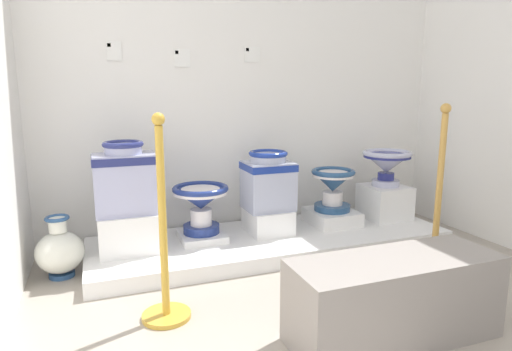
{
  "coord_description": "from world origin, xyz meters",
  "views": [
    {
      "loc": [
        0.45,
        -0.4,
        1.15
      ],
      "look_at": [
        1.51,
        2.44,
        0.56
      ],
      "focal_mm": 30.39,
      "sensor_mm": 36.0,
      "label": 1
    }
  ],
  "objects": [
    {
      "name": "antique_toilet_slender_white",
      "position": [
        2.69,
        2.51,
        0.58
      ],
      "size": [
        0.4,
        0.4,
        0.29
      ],
      "color": "silver",
      "rests_on": "plinth_block_slender_white"
    },
    {
      "name": "info_placard_second",
      "position": [
        1.09,
        2.86,
        1.39
      ],
      "size": [
        0.12,
        0.01,
        0.13
      ],
      "color": "white"
    },
    {
      "name": "wall_back",
      "position": [
        1.64,
        2.9,
        1.51
      ],
      "size": [
        3.49,
        0.06,
        3.02
      ],
      "primitive_type": "cube",
      "color": "white",
      "rests_on": "ground_plane"
    },
    {
      "name": "antique_toilet_broad_patterned",
      "position": [
        1.13,
        2.52,
        0.39
      ],
      "size": [
        0.4,
        0.4,
        0.34
      ],
      "color": "navy",
      "rests_on": "plinth_block_broad_patterned"
    },
    {
      "name": "antique_toilet_leftmost",
      "position": [
        1.64,
        2.51,
        0.51
      ],
      "size": [
        0.35,
        0.31,
        0.44
      ],
      "color": "#ADB4CF",
      "rests_on": "plinth_block_leftmost"
    },
    {
      "name": "info_placard_first",
      "position": [
        0.62,
        2.86,
        1.43
      ],
      "size": [
        0.1,
        0.01,
        0.13
      ],
      "color": "white"
    },
    {
      "name": "plinth_block_broad_patterned",
      "position": [
        1.13,
        2.52,
        0.13
      ],
      "size": [
        0.31,
        0.34,
        0.05
      ],
      "primitive_type": "cube",
      "color": "white",
      "rests_on": "display_platform"
    },
    {
      "name": "plinth_block_tall_cobalt",
      "position": [
        0.62,
        2.46,
        0.24
      ],
      "size": [
        0.37,
        0.3,
        0.26
      ],
      "primitive_type": "cube",
      "color": "white",
      "rests_on": "display_platform"
    },
    {
      "name": "stanchion_post_near_right",
      "position": [
        2.46,
        1.67,
        0.33
      ],
      "size": [
        0.26,
        0.26,
        1.08
      ],
      "color": "gold",
      "rests_on": "ground_plane"
    },
    {
      "name": "antique_toilet_tall_cobalt",
      "position": [
        0.62,
        2.46,
        0.61
      ],
      "size": [
        0.39,
        0.26,
        0.47
      ],
      "color": "#A8ADD5",
      "rests_on": "plinth_block_tall_cobalt"
    },
    {
      "name": "plinth_block_slender_white",
      "position": [
        2.69,
        2.51,
        0.24
      ],
      "size": [
        0.34,
        0.35,
        0.28
      ],
      "primitive_type": "cube",
      "color": "white",
      "rests_on": "display_platform"
    },
    {
      "name": "info_placard_third",
      "position": [
        1.64,
        2.86,
        1.43
      ],
      "size": [
        0.13,
        0.01,
        0.12
      ],
      "color": "white"
    },
    {
      "name": "plinth_block_leftmost",
      "position": [
        1.64,
        2.51,
        0.19
      ],
      "size": [
        0.3,
        0.36,
        0.18
      ],
      "primitive_type": "cube",
      "color": "white",
      "rests_on": "display_platform"
    },
    {
      "name": "museum_bench",
      "position": [
        1.71,
        1.12,
        0.2
      ],
      "size": [
        1.0,
        0.36,
        0.4
      ],
      "primitive_type": "cube",
      "color": "gray",
      "rests_on": "ground_plane"
    },
    {
      "name": "stanchion_post_near_left",
      "position": [
        0.74,
        1.68,
        0.32
      ],
      "size": [
        0.25,
        0.25,
        1.05
      ],
      "color": "gold",
      "rests_on": "ground_plane"
    },
    {
      "name": "decorative_vase_companion",
      "position": [
        0.2,
        2.43,
        0.17
      ],
      "size": [
        0.29,
        0.29,
        0.39
      ],
      "color": "#294D7F",
      "rests_on": "ground_plane"
    },
    {
      "name": "antique_toilet_squat_floral",
      "position": [
        2.2,
        2.52,
        0.43
      ],
      "size": [
        0.34,
        0.34,
        0.33
      ],
      "color": "#284F7D",
      "rests_on": "plinth_block_squat_floral"
    },
    {
      "name": "display_platform",
      "position": [
        1.64,
        2.44,
        0.05
      ],
      "size": [
        2.63,
        0.83,
        0.1
      ],
      "primitive_type": "cube",
      "color": "white",
      "rests_on": "ground_plane"
    },
    {
      "name": "plinth_block_squat_floral",
      "position": [
        2.2,
        2.52,
        0.16
      ],
      "size": [
        0.36,
        0.39,
        0.11
      ],
      "primitive_type": "cube",
      "color": "white",
      "rests_on": "display_platform"
    }
  ]
}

